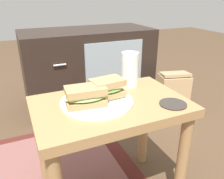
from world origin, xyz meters
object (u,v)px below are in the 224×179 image
Objects in this scene: beer_glass at (130,70)px; paper_bag at (173,94)px; sandwich_front at (86,96)px; plate at (97,102)px; tv_cabinet at (89,67)px; sandwich_back at (106,88)px; coaster at (173,104)px.

beer_glass reaches higher than paper_bag.
plate is at bearing 18.27° from sandwich_front.
sandwich_front is 0.49× the size of paper_bag.
plate is 1.82× the size of beer_glass.
sandwich_front is 1.07× the size of beer_glass.
paper_bag is (0.81, 0.51, -0.35)m from sandwich_front.
beer_glass is at bearing 28.58° from plate.
tv_cabinet is 6.18× the size of sandwich_front.
tv_cabinet reaches higher than sandwich_front.
sandwich_front is 1.16× the size of sandwich_back.
coaster is 0.31× the size of paper_bag.
coaster is (0.20, -0.14, -0.04)m from sandwich_back.
sandwich_back is at bearing 18.27° from sandwich_front.
sandwich_front is at bearing -147.56° from paper_bag.
sandwich_back reaches higher than paper_bag.
tv_cabinet reaches higher than paper_bag.
tv_cabinet is at bearing 71.23° from sandwich_front.
sandwich_front reaches higher than coaster.
sandwich_back reaches higher than coaster.
plate is at bearing -146.84° from paper_bag.
sandwich_front is 0.31m from coaster.
sandwich_front is (-0.32, -0.95, 0.21)m from tv_cabinet.
sandwich_back is 0.92× the size of beer_glass.
tv_cabinet is at bearing 88.26° from coaster.
sandwich_back is 0.25m from coaster.
beer_glass reaches higher than plate.
paper_bag is at bearing 33.95° from sandwich_back.
sandwich_front is 1.02m from paper_bag.
tv_cabinet is 0.99m from plate.
plate is at bearing -151.42° from beer_glass.
sandwich_front is 0.26m from beer_glass.
paper_bag is (0.77, 0.50, -0.31)m from plate.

